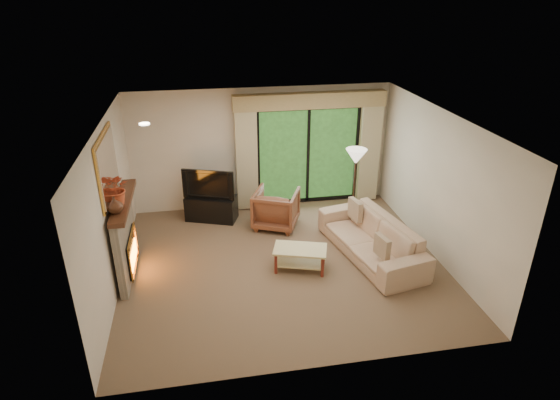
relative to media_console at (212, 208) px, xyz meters
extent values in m
plane|color=brown|center=(1.15, -1.95, -0.26)|extent=(5.50, 5.50, 0.00)
plane|color=silver|center=(1.15, -1.95, 2.34)|extent=(5.50, 5.50, 0.00)
plane|color=beige|center=(1.15, 0.55, 1.04)|extent=(5.00, 0.00, 5.00)
plane|color=beige|center=(1.15, -4.45, 1.04)|extent=(5.00, 0.00, 5.00)
plane|color=beige|center=(-1.60, -1.95, 1.04)|extent=(0.00, 5.00, 5.00)
plane|color=beige|center=(3.90, -1.95, 1.04)|extent=(0.00, 5.00, 5.00)
cube|color=tan|center=(0.80, 0.39, 0.94)|extent=(0.45, 0.18, 2.35)
cube|color=tan|center=(3.50, 0.39, 0.94)|extent=(0.45, 0.18, 2.35)
cube|color=tan|center=(2.15, 0.41, 2.06)|extent=(3.20, 0.24, 0.32)
cube|color=black|center=(0.00, 0.00, 0.00)|extent=(1.12, 0.78, 0.51)
imported|color=black|center=(0.00, 0.00, 0.57)|extent=(1.06, 0.50, 0.62)
imported|color=brown|center=(1.27, -0.53, 0.13)|extent=(1.10, 1.11, 0.78)
imported|color=tan|center=(2.76, -1.94, 0.09)|extent=(1.40, 2.54, 0.70)
cube|color=brown|center=(2.68, -2.63, 0.32)|extent=(0.17, 0.38, 0.36)
cube|color=brown|center=(2.68, -1.25, 0.33)|extent=(0.18, 0.40, 0.39)
imported|color=#462516|center=(-1.46, -2.23, 1.24)|extent=(0.26, 0.26, 0.26)
imported|color=#C24A28|center=(-1.46, -1.93, 1.38)|extent=(0.58, 0.53, 0.54)
camera|label=1|loc=(-0.14, -8.85, 4.25)|focal=30.00mm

